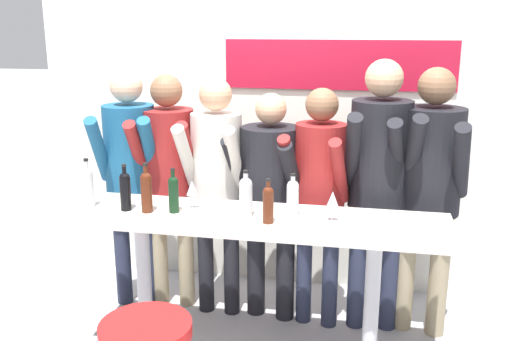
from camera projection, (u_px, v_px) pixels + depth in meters
back_wall at (285, 124)px, 4.40m from camera, size 3.88×0.12×2.58m
tasting_table at (253, 241)px, 3.38m from camera, size 2.28×0.51×0.96m
person_far_left at (130, 164)px, 4.04m from camera, size 0.50×0.60×1.74m
person_left at (169, 167)px, 4.03m from camera, size 0.46×0.57×1.71m
person_center_left at (217, 172)px, 3.91m from camera, size 0.42×0.53×1.70m
person_center at (271, 185)px, 3.87m from camera, size 0.53×0.60×1.61m
person_center_right at (319, 183)px, 3.76m from camera, size 0.45×0.56×1.65m
person_right at (379, 168)px, 3.68m from camera, size 0.49×0.60×1.84m
person_far_right at (429, 176)px, 3.64m from camera, size 0.54×0.64×1.79m
wine_bottle_0 at (174, 192)px, 3.36m from camera, size 0.06×0.06×0.27m
wine_bottle_1 at (146, 190)px, 3.36m from camera, size 0.07×0.07×0.30m
wine_bottle_2 at (268, 203)px, 3.18m from camera, size 0.06×0.06×0.26m
wine_bottle_3 at (125, 189)px, 3.39m from camera, size 0.07×0.07×0.28m
wine_bottle_4 at (293, 196)px, 3.30m from camera, size 0.07×0.07×0.25m
wine_bottle_5 at (246, 195)px, 3.29m from camera, size 0.08×0.08×0.28m
wine_bottle_6 at (88, 185)px, 3.45m from camera, size 0.07×0.07×0.31m
wine_glass_0 at (192, 189)px, 3.42m from camera, size 0.07×0.07×0.18m
wine_glass_1 at (333, 200)px, 3.20m from camera, size 0.07×0.07×0.18m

